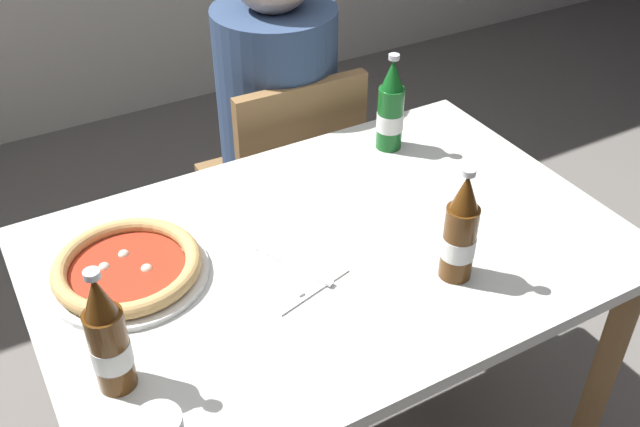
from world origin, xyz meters
name	(u,v)px	position (x,y,z in m)	size (l,w,h in m)	color
dining_table_main	(331,286)	(0.00, 0.00, 0.64)	(1.20, 0.80, 0.75)	silver
chair_behind_table	(287,182)	(0.20, 0.61, 0.48)	(0.41, 0.41, 0.85)	olive
diner_seated	(279,145)	(0.20, 0.66, 0.58)	(0.34, 0.34, 1.21)	#2D3342
pizza_margherita_near	(128,268)	(-0.40, 0.11, 0.77)	(0.31, 0.31, 0.04)	white
beer_bottle_left	(108,339)	(-0.49, -0.14, 0.85)	(0.07, 0.07, 0.25)	#512D0F
beer_bottle_center	(391,110)	(0.32, 0.27, 0.85)	(0.07, 0.07, 0.25)	#14591E
beer_bottle_right	(460,233)	(0.17, -0.20, 0.85)	(0.07, 0.07, 0.25)	#512D0F
napkin_with_cutlery	(285,270)	(-0.12, -0.02, 0.75)	(0.22, 0.22, 0.01)	white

